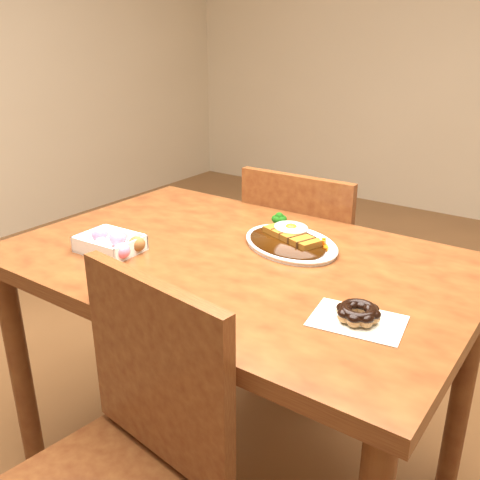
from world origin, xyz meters
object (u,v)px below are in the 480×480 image
Objects in this scene: katsu_curry_plate at (291,240)px; chair_far at (309,274)px; table at (236,290)px; donut_box at (110,243)px; pon_de_ring at (358,313)px.

chair_far is at bearing 109.93° from katsu_curry_plate.
table is 0.57m from chair_far.
katsu_curry_plate is (0.08, 0.15, 0.11)m from table.
chair_far is 0.80m from donut_box.
donut_box is 0.69m from pon_de_ring.
table is 0.43m from pon_de_ring.
chair_far is 0.50m from katsu_curry_plate.
donut_box is at bearing 70.17° from chair_far.
table is 1.38× the size of chair_far.
katsu_curry_plate reaches higher than table.
katsu_curry_plate is 0.42m from pon_de_ring.
chair_far reaches higher than pon_de_ring.
donut_box is (-0.29, -0.17, 0.12)m from table.
katsu_curry_plate is 1.76× the size of pon_de_ring.
chair_far is 4.30× the size of pon_de_ring.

